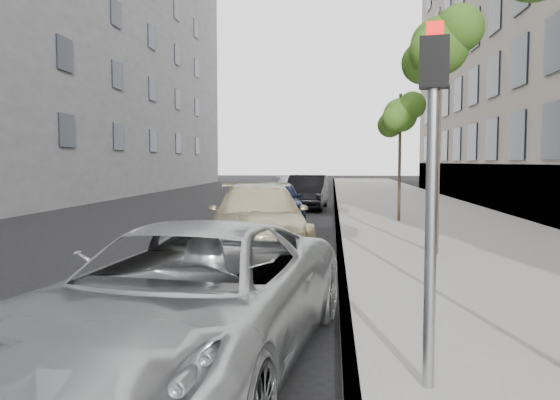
# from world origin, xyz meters

# --- Properties ---
(sidewalk) EXTENTS (6.40, 72.00, 0.14)m
(sidewalk) POSITION_xyz_m (4.30, 24.00, 0.07)
(sidewalk) COLOR gray
(sidewalk) RESTS_ON ground
(curb) EXTENTS (0.15, 72.00, 0.14)m
(curb) POSITION_xyz_m (1.18, 24.00, 0.07)
(curb) COLOR #9E9B93
(curb) RESTS_ON ground
(tree_mid) EXTENTS (1.59, 1.39, 5.12)m
(tree_mid) POSITION_xyz_m (3.23, 8.00, 4.47)
(tree_mid) COLOR #38281C
(tree_mid) RESTS_ON sidewalk
(tree_far) EXTENTS (1.51, 1.31, 4.21)m
(tree_far) POSITION_xyz_m (3.23, 14.50, 3.59)
(tree_far) COLOR #38281C
(tree_far) RESTS_ON sidewalk
(signal_pole) EXTENTS (0.27, 0.22, 3.09)m
(signal_pole) POSITION_xyz_m (1.83, 0.96, 2.08)
(signal_pole) COLOR #939699
(signal_pole) RESTS_ON sidewalk
(minivan) EXTENTS (3.12, 5.51, 1.45)m
(minivan) POSITION_xyz_m (-0.43, 1.49, 0.72)
(minivan) COLOR #ACAFB1
(minivan) RESTS_ON ground
(suv) EXTENTS (2.99, 5.64, 1.56)m
(suv) POSITION_xyz_m (-0.69, 8.53, 0.78)
(suv) COLOR tan
(suv) RESTS_ON ground
(sedan_blue) EXTENTS (2.41, 4.53, 1.47)m
(sedan_blue) POSITION_xyz_m (-0.94, 15.15, 0.73)
(sedan_blue) COLOR black
(sedan_blue) RESTS_ON ground
(sedan_black) EXTENTS (1.83, 4.63, 1.50)m
(sedan_black) POSITION_xyz_m (-0.10, 20.17, 0.75)
(sedan_black) COLOR black
(sedan_black) RESTS_ON ground
(sedan_rear) EXTENTS (2.38, 4.71, 1.31)m
(sedan_rear) POSITION_xyz_m (-1.17, 25.31, 0.66)
(sedan_rear) COLOR #AFB2B8
(sedan_rear) RESTS_ON ground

